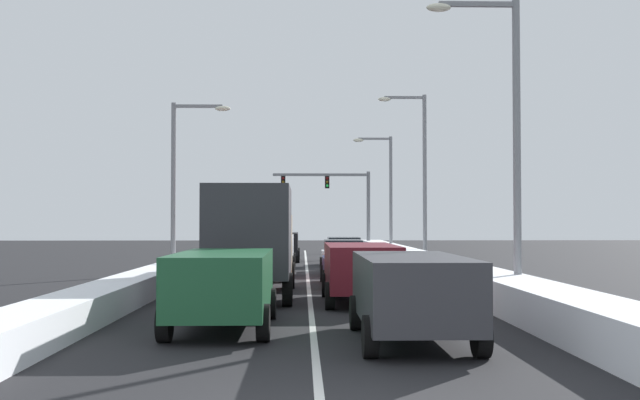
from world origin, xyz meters
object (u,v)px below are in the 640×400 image
at_px(sedan_navy_right_lane_third, 348,264).
at_px(sedan_white_right_lane_fourth, 343,256).
at_px(box_truck_center_lane_second, 253,236).
at_px(suv_red_center_lane_third, 265,254).
at_px(street_lamp_right_far, 385,184).
at_px(street_lamp_left_mid, 182,170).
at_px(street_lamp_right_near, 505,122).
at_px(suv_green_center_lane_nearest, 223,283).
at_px(sedan_gray_right_lane_fifth, 343,251).
at_px(suv_black_center_lane_fifth, 281,244).
at_px(suv_charcoal_right_lane_nearest, 411,290).
at_px(suv_maroon_right_lane_second, 361,267).
at_px(traffic_light_gantry, 338,194).
at_px(street_lamp_right_mid, 419,164).
at_px(suv_silver_center_lane_fourth, 273,248).

xyz_separation_m(sedan_navy_right_lane_third, sedan_white_right_lane_fourth, (0.13, 6.32, 0.00)).
height_order(sedan_navy_right_lane_third, sedan_white_right_lane_fourth, same).
bearing_deg(box_truck_center_lane_second, sedan_navy_right_lane_third, 53.71).
xyz_separation_m(suv_red_center_lane_third, street_lamp_right_far, (7.16, 19.80, 3.83)).
bearing_deg(street_lamp_left_mid, street_lamp_right_near, -49.37).
bearing_deg(suv_green_center_lane_nearest, street_lamp_right_far, 77.93).
distance_m(sedan_gray_right_lane_fifth, suv_black_center_lane_fifth, 5.72).
height_order(suv_charcoal_right_lane_nearest, box_truck_center_lane_second, box_truck_center_lane_second).
xyz_separation_m(sedan_navy_right_lane_third, street_lamp_right_far, (3.93, 23.07, 4.08)).
height_order(suv_maroon_right_lane_second, sedan_gray_right_lane_fifth, suv_maroon_right_lane_second).
relative_size(suv_black_center_lane_fifth, traffic_light_gantry, 0.65).
bearing_deg(traffic_light_gantry, street_lamp_left_mid, -108.78).
xyz_separation_m(suv_maroon_right_lane_second, box_truck_center_lane_second, (-3.22, 1.58, 0.88)).
distance_m(suv_maroon_right_lane_second, box_truck_center_lane_second, 3.70).
bearing_deg(street_lamp_right_mid, street_lamp_right_far, 94.18).
bearing_deg(suv_black_center_lane_fifth, suv_maroon_right_lane_second, -82.63).
distance_m(suv_charcoal_right_lane_nearest, sedan_white_right_lane_fourth, 19.41).
bearing_deg(street_lamp_right_near, suv_green_center_lane_nearest, -148.01).
height_order(suv_maroon_right_lane_second, suv_silver_center_lane_fourth, same).
distance_m(suv_maroon_right_lane_second, suv_black_center_lane_fifth, 22.72).
relative_size(suv_red_center_lane_third, suv_black_center_lane_fifth, 1.00).
relative_size(suv_charcoal_right_lane_nearest, suv_silver_center_lane_fourth, 1.00).
bearing_deg(traffic_light_gantry, sedan_navy_right_lane_third, -92.06).
xyz_separation_m(suv_silver_center_lane_fourth, traffic_light_gantry, (4.22, 21.19, 3.48)).
relative_size(suv_maroon_right_lane_second, suv_green_center_lane_nearest, 1.00).
bearing_deg(street_lamp_right_far, traffic_light_gantry, 110.90).
bearing_deg(suv_charcoal_right_lane_nearest, suv_red_center_lane_third, 102.58).
distance_m(suv_maroon_right_lane_second, street_lamp_right_mid, 20.20).
relative_size(street_lamp_right_near, street_lamp_left_mid, 1.12).
bearing_deg(sedan_gray_right_lane_fifth, traffic_light_gantry, 88.05).
height_order(suv_maroon_right_lane_second, street_lamp_right_far, street_lamp_right_far).
xyz_separation_m(suv_red_center_lane_third, street_lamp_left_mid, (-3.89, 3.05, 3.62)).
height_order(street_lamp_right_mid, street_lamp_right_far, street_lamp_right_mid).
height_order(suv_green_center_lane_nearest, street_lamp_left_mid, street_lamp_left_mid).
relative_size(sedan_white_right_lane_fourth, sedan_gray_right_lane_fifth, 1.00).
xyz_separation_m(suv_maroon_right_lane_second, street_lamp_right_mid, (4.67, 19.15, 4.45)).
distance_m(suv_maroon_right_lane_second, sedan_gray_right_lane_fifth, 17.94).
height_order(sedan_navy_right_lane_third, street_lamp_right_near, street_lamp_right_near).
height_order(sedan_navy_right_lane_third, sedan_gray_right_lane_fifth, same).
height_order(suv_silver_center_lane_fourth, street_lamp_right_far, street_lamp_right_far).
bearing_deg(street_lamp_right_near, box_truck_center_lane_second, 162.73).
distance_m(suv_red_center_lane_third, street_lamp_left_mid, 6.13).
xyz_separation_m(sedan_gray_right_lane_fifth, street_lamp_left_mid, (-7.59, -5.63, 3.88)).
xyz_separation_m(suv_black_center_lane_fifth, street_lamp_left_mid, (-4.19, -10.23, 3.62)).
bearing_deg(street_lamp_right_mid, sedan_white_right_lane_fourth, -123.46).
relative_size(street_lamp_right_mid, street_lamp_left_mid, 1.20).
bearing_deg(suv_black_center_lane_fifth, sedan_gray_right_lane_fifth, -53.57).
bearing_deg(sedan_gray_right_lane_fifth, street_lamp_right_far, 72.70).
bearing_deg(box_truck_center_lane_second, suv_black_center_lane_fifth, 89.17).
bearing_deg(sedan_white_right_lane_fourth, suv_charcoal_right_lane_nearest, -89.16).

